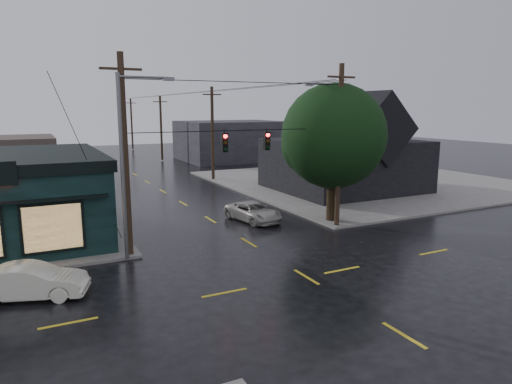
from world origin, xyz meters
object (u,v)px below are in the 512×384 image
corner_tree (334,136)px  utility_pole_nw (131,256)px  suv_silver (253,212)px  utility_pole_ne (336,227)px  sedan_cream (31,282)px

corner_tree → utility_pole_nw: corner_tree is taller
utility_pole_nw → corner_tree: bearing=5.4°
suv_silver → utility_pole_ne: bearing=-54.1°
corner_tree → suv_silver: size_ratio=1.98×
utility_pole_ne → sedan_cream: (-17.61, -3.53, 0.71)m
suv_silver → utility_pole_nw: bearing=-167.1°
utility_pole_ne → sedan_cream: utility_pole_ne is taller
utility_pole_nw → utility_pole_ne: same height
sedan_cream → corner_tree: bearing=-56.6°
utility_pole_ne → suv_silver: (-4.03, 3.86, 0.63)m
utility_pole_nw → sedan_cream: utility_pole_nw is taller
corner_tree → sedan_cream: size_ratio=2.10×
sedan_cream → suv_silver: bearing=-42.9°
corner_tree → utility_pole_nw: size_ratio=0.89×
utility_pole_nw → sedan_cream: bearing=-142.6°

